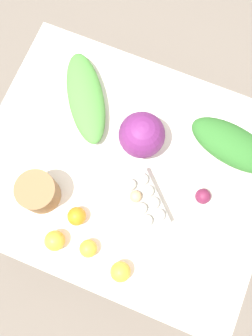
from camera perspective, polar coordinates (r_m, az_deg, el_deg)
ground_plane at (r=2.20m, az=0.00°, el=-4.80°), size 8.00×8.00×0.00m
dining_table at (r=1.55m, az=0.00°, el=-1.14°), size 1.13×0.93×0.78m
cabbage_purple at (r=1.39m, az=2.43°, el=5.06°), size 0.17×0.17×0.17m
egg_carton at (r=1.37m, az=2.78°, el=-5.01°), size 0.24×0.23×0.09m
paper_bag at (r=1.39m, az=-13.20°, el=-3.62°), size 0.14×0.14×0.13m
greens_bunch_kale at (r=1.50m, az=-6.15°, el=10.63°), size 0.33×0.40×0.08m
greens_bunch_beet_tops at (r=1.47m, az=15.95°, el=3.36°), size 0.37×0.21×0.10m
beet_root at (r=1.42m, az=11.64°, el=-4.24°), size 0.06×0.06×0.06m
orange_0 at (r=1.38m, az=-5.77°, el=-12.11°), size 0.07×0.07×0.07m
orange_1 at (r=1.37m, az=-0.85°, el=-15.54°), size 0.07×0.07×0.07m
orange_2 at (r=1.39m, az=-7.52°, el=-7.30°), size 0.07×0.07×0.07m
orange_3 at (r=1.39m, az=-10.81°, el=-10.83°), size 0.08×0.08×0.08m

